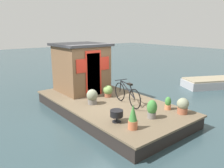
{
  "coord_description": "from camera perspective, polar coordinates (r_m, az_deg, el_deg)",
  "views": [
    {
      "loc": [
        -6.12,
        4.76,
        3.08
      ],
      "look_at": [
        -0.2,
        0.0,
        1.16
      ],
      "focal_mm": 35.35,
      "sensor_mm": 36.0,
      "label": 1
    }
  ],
  "objects": [
    {
      "name": "ground_plane",
      "position": [
        8.34,
        -0.87,
        -7.49
      ],
      "size": [
        60.0,
        60.0,
        0.0
      ],
      "primitive_type": "plane",
      "color": "#2D4247"
    },
    {
      "name": "houseboat_deck",
      "position": [
        8.26,
        -0.87,
        -6.0
      ],
      "size": [
        5.99,
        3.11,
        0.46
      ],
      "color": "brown",
      "rests_on": "ground_plane"
    },
    {
      "name": "houseboat_cabin",
      "position": [
        9.45,
        -7.96,
        4.3
      ],
      "size": [
        2.03,
        2.01,
        2.02
      ],
      "color": "brown",
      "rests_on": "houseboat_deck"
    },
    {
      "name": "bicycle",
      "position": [
        7.76,
        3.89,
        -2.62
      ],
      "size": [
        1.66,
        0.5,
        0.82
      ],
      "color": "black",
      "rests_on": "houseboat_deck"
    },
    {
      "name": "potted_plant_succulent",
      "position": [
        7.86,
        -5.17,
        -3.26
      ],
      "size": [
        0.39,
        0.39,
        0.54
      ],
      "color": "slate",
      "rests_on": "houseboat_deck"
    },
    {
      "name": "potted_plant_mint",
      "position": [
        7.56,
        14.27,
        -4.88
      ],
      "size": [
        0.2,
        0.2,
        0.44
      ],
      "color": "#C6754C",
      "rests_on": "houseboat_deck"
    },
    {
      "name": "potted_plant_lavender",
      "position": [
        7.31,
        17.83,
        -5.34
      ],
      "size": [
        0.37,
        0.37,
        0.51
      ],
      "color": "#935138",
      "rests_on": "houseboat_deck"
    },
    {
      "name": "potted_plant_fern",
      "position": [
        8.64,
        -1.05,
        -1.8
      ],
      "size": [
        0.37,
        0.37,
        0.46
      ],
      "color": "#935138",
      "rests_on": "houseboat_deck"
    },
    {
      "name": "potted_plant_thyme",
      "position": [
        6.72,
        10.28,
        -6.38
      ],
      "size": [
        0.3,
        0.3,
        0.57
      ],
      "color": "slate",
      "rests_on": "houseboat_deck"
    },
    {
      "name": "potted_plant_ivy",
      "position": [
        5.94,
        5.43,
        -8.6
      ],
      "size": [
        0.26,
        0.26,
        0.69
      ],
      "color": "#B2603D",
      "rests_on": "houseboat_deck"
    },
    {
      "name": "charcoal_grill",
      "position": [
        6.36,
        1.2,
        -7.71
      ],
      "size": [
        0.38,
        0.38,
        0.36
      ],
      "color": "black",
      "rests_on": "houseboat_deck"
    },
    {
      "name": "dinghy_boat",
      "position": [
        13.0,
        24.2,
        0.29
      ],
      "size": [
        2.42,
        3.16,
        0.48
      ],
      "color": "#99999E",
      "rests_on": "ground_plane"
    }
  ]
}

